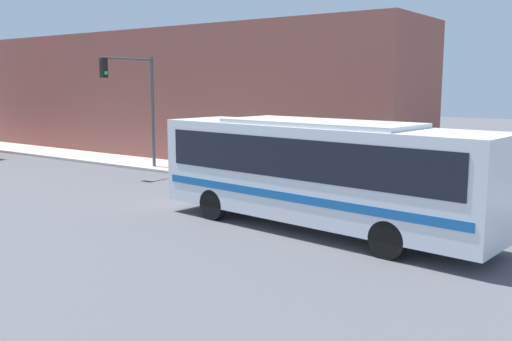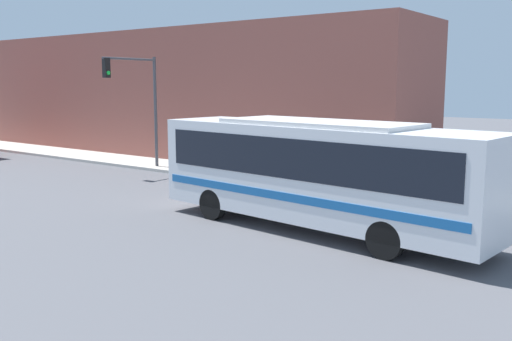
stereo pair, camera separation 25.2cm
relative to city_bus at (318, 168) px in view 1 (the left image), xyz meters
The scene contains 8 objects.
ground_plane 1.98m from the city_bus, ahead, with size 120.00×120.00×0.00m, color #515156.
sidewalk 21.16m from the city_bus, 71.89° to the left, with size 2.92×70.00×0.15m.
building_facade 20.40m from the city_bus, 57.19° to the left, with size 6.00×32.10×7.39m.
city_bus is the anchor object (origin of this frame).
fire_hydrant 7.65m from the city_bus, 40.87° to the left, with size 0.23×0.31×0.78m.
traffic_light_pole 13.96m from the city_bus, 69.91° to the left, with size 3.28×0.35×5.52m.
parking_meter 11.57m from the city_bus, 60.43° to the left, with size 0.14×0.14×1.27m.
pedestrian_near_corner 8.10m from the city_bus, 30.79° to the left, with size 0.34×0.34×1.73m.
Camera 1 is at (-15.12, -8.30, 4.36)m, focal length 40.00 mm.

